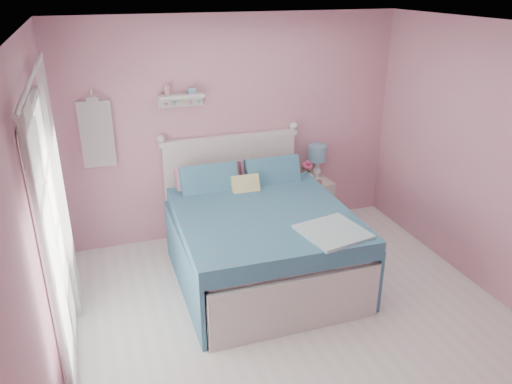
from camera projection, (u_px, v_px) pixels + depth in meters
floor at (309, 337)px, 4.43m from camera, size 4.50×4.50×0.00m
room_shell at (317, 171)px, 3.80m from camera, size 4.50×4.50×4.50m
bed at (258, 238)px, 5.26m from camera, size 1.73×2.16×1.25m
nightstand at (313, 203)px, 6.35m from camera, size 0.42×0.42×0.60m
table_lamp at (317, 155)px, 6.17m from camera, size 0.22×0.22×0.45m
vase at (307, 175)px, 6.19m from camera, size 0.21×0.21×0.17m
teacup at (318, 183)px, 6.06m from camera, size 0.11×0.11×0.07m
roses at (308, 166)px, 6.14m from camera, size 0.14×0.11×0.12m
wall_shelf at (181, 97)px, 5.46m from camera, size 0.50×0.15×0.25m
hanging_dress at (97, 135)px, 5.31m from camera, size 0.34×0.03×0.72m
french_door at (55, 246)px, 3.77m from camera, size 0.04×1.32×2.16m
curtain_near at (57, 286)px, 3.10m from camera, size 0.04×0.40×2.32m
curtain_far at (61, 195)px, 4.39m from camera, size 0.04×0.40×2.32m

